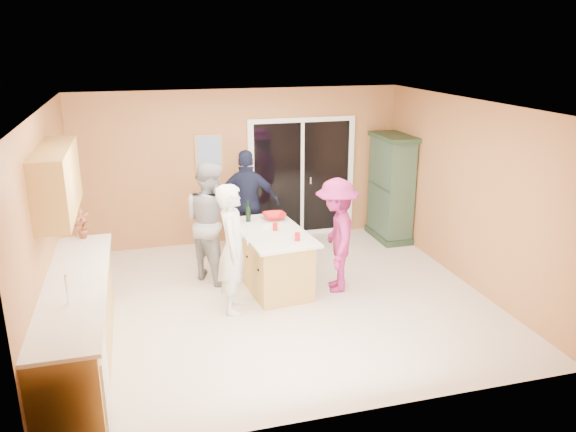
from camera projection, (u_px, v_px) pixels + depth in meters
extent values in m
plane|color=beige|center=(279.00, 300.00, 7.58)|extent=(5.50, 5.50, 0.00)
cube|color=white|center=(278.00, 105.00, 6.79)|extent=(5.50, 5.00, 0.10)
cube|color=tan|center=(242.00, 167.00, 9.49)|extent=(5.50, 0.10, 2.60)
cube|color=tan|center=(350.00, 288.00, 4.89)|extent=(5.50, 0.10, 2.60)
cube|color=tan|center=(49.00, 226.00, 6.49)|extent=(0.10, 5.00, 2.60)
cube|color=tan|center=(468.00, 193.00, 7.88)|extent=(0.10, 5.00, 2.60)
cube|color=tan|center=(79.00, 325.00, 6.00)|extent=(0.60, 3.00, 0.90)
cube|color=silver|center=(71.00, 388.00, 5.01)|extent=(0.62, 0.60, 0.72)
cube|color=silver|center=(75.00, 285.00, 5.86)|extent=(0.65, 3.05, 0.04)
cylinder|color=silver|center=(67.00, 290.00, 5.35)|extent=(0.02, 0.02, 0.30)
cube|color=tan|center=(57.00, 181.00, 6.18)|extent=(0.35, 1.60, 0.75)
cube|color=white|center=(302.00, 178.00, 9.80)|extent=(1.90, 0.05, 2.10)
cube|color=black|center=(302.00, 178.00, 9.78)|extent=(1.70, 0.03, 1.94)
cube|color=white|center=(302.00, 178.00, 9.78)|extent=(0.06, 0.04, 1.94)
cube|color=silver|center=(310.00, 180.00, 9.82)|extent=(0.02, 0.03, 0.12)
cube|color=#A58552|center=(209.00, 151.00, 9.24)|extent=(0.46, 0.03, 0.56)
cube|color=#496F98|center=(209.00, 151.00, 9.23)|extent=(0.38, 0.02, 0.48)
cube|color=tan|center=(272.00, 260.00, 7.90)|extent=(0.86, 1.47, 0.80)
cube|color=silver|center=(272.00, 232.00, 7.77)|extent=(1.01, 1.66, 0.04)
cube|color=black|center=(273.00, 283.00, 8.01)|extent=(0.78, 1.39, 0.09)
cube|color=#213621|center=(388.00, 235.00, 9.94)|extent=(0.51, 0.96, 0.11)
cube|color=#334D3A|center=(391.00, 188.00, 9.68)|extent=(0.45, 0.91, 1.71)
cube|color=#213621|center=(394.00, 137.00, 9.41)|extent=(0.53, 1.00, 0.07)
imported|color=silver|center=(233.00, 249.00, 7.07)|extent=(0.57, 0.71, 1.69)
imported|color=gray|center=(210.00, 221.00, 8.04)|extent=(1.02, 1.07, 1.75)
imported|color=#171B34|center=(248.00, 203.00, 8.96)|extent=(1.07, 0.60, 1.72)
imported|color=#94206A|center=(337.00, 235.00, 7.69)|extent=(0.83, 1.14, 1.59)
imported|color=#B21413|center=(274.00, 216.00, 8.26)|extent=(0.36, 0.36, 0.08)
imported|color=red|center=(81.00, 224.00, 7.10)|extent=(0.22, 0.17, 0.39)
cylinder|color=#B21413|center=(297.00, 237.00, 7.37)|extent=(0.08, 0.08, 0.11)
cylinder|color=#B21413|center=(275.00, 227.00, 7.77)|extent=(0.07, 0.07, 0.10)
cylinder|color=black|center=(248.00, 214.00, 8.12)|extent=(0.07, 0.07, 0.23)
cylinder|color=black|center=(248.00, 204.00, 8.08)|extent=(0.03, 0.03, 0.09)
cylinder|color=white|center=(269.00, 226.00, 7.94)|extent=(0.22, 0.22, 0.01)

